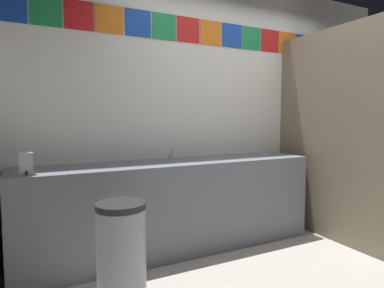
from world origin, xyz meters
The scene contains 8 objects.
ground_plane centered at (0.00, 0.00, 0.00)m, with size 9.85×9.85×0.00m, color #B2ADA3.
wall_back centered at (0.00, 1.45, 1.38)m, with size 4.48×0.09×2.75m.
vanity_counter centered at (-0.81, 1.13, 0.43)m, with size 2.76×0.56×0.84m.
faucet_center centered at (-0.81, 1.22, 0.90)m, with size 0.04×0.10×0.14m.
soap_dispenser centered at (-2.03, 0.97, 0.92)m, with size 0.09×0.09×0.16m.
stall_divider centered at (0.89, 0.41, 1.07)m, with size 0.92×1.49×2.15m.
toilet centered at (1.34, 1.01, 0.30)m, with size 0.39×0.49×0.74m.
trash_bin centered at (-1.51, 0.35, 0.36)m, with size 0.31×0.31×0.73m.
Camera 1 is at (-1.99, -1.60, 1.25)m, focal length 30.13 mm.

